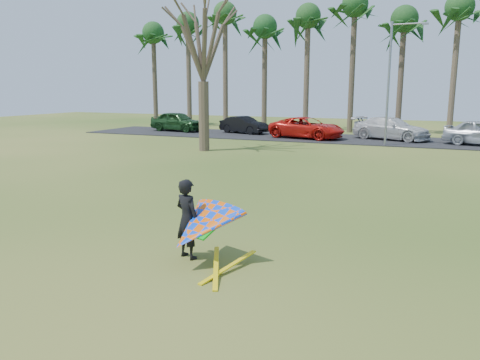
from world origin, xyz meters
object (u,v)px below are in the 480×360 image
at_px(streetlight, 391,78).
at_px(car_1, 244,125).
at_px(bare_tree_left, 203,35).
at_px(car_2, 307,128).
at_px(car_3, 391,128).
at_px(kite_flyer, 198,226).
at_px(car_0, 178,121).

bearing_deg(streetlight, car_1, 161.86).
distance_m(bare_tree_left, car_2, 11.68).
xyz_separation_m(car_3, kite_flyer, (-1.29, -27.60, -0.03)).
relative_size(streetlight, car_3, 1.41).
relative_size(car_1, kite_flyer, 1.80).
distance_m(streetlight, car_3, 5.11).
xyz_separation_m(bare_tree_left, streetlight, (10.16, 7.00, -2.45)).
relative_size(car_1, car_3, 0.76).
xyz_separation_m(bare_tree_left, kite_flyer, (8.72, -16.96, -6.06)).
height_order(car_1, car_3, car_3).
bearing_deg(car_0, streetlight, -93.20).
height_order(bare_tree_left, car_2, bare_tree_left).
xyz_separation_m(bare_tree_left, car_0, (-8.15, 10.52, -5.99)).
bearing_deg(car_3, bare_tree_left, 156.28).
distance_m(streetlight, car_2, 7.45).
height_order(car_0, car_3, car_0).
xyz_separation_m(car_1, car_3, (11.96, -0.33, 0.11)).
bearing_deg(car_0, car_1, -78.17).
bearing_deg(bare_tree_left, streetlight, 34.57).
relative_size(streetlight, car_1, 1.86).
bearing_deg(car_3, car_1, 107.94).
bearing_deg(car_1, car_3, -75.54).
xyz_separation_m(bare_tree_left, car_1, (-1.95, 10.97, -6.15)).
bearing_deg(car_0, car_2, -88.78).
height_order(streetlight, car_2, streetlight).
height_order(bare_tree_left, kite_flyer, bare_tree_left).
relative_size(streetlight, car_0, 1.58).
xyz_separation_m(bare_tree_left, car_2, (4.01, 9.14, -6.06)).
relative_size(bare_tree_left, car_2, 1.70).
relative_size(car_0, car_3, 0.89).
relative_size(bare_tree_left, kite_flyer, 4.06).
bearing_deg(kite_flyer, car_2, 100.23).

